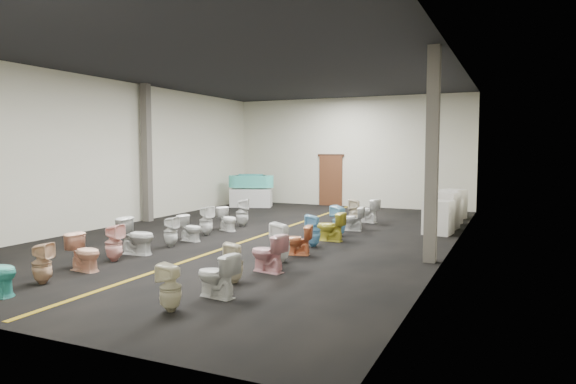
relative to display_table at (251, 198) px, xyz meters
name	(u,v)px	position (x,y,z in m)	size (l,w,h in m)	color
floor	(262,236)	(3.64, -6.14, -0.37)	(16.00, 16.00, 0.00)	black
ceiling	(261,70)	(3.64, -6.14, 4.13)	(16.00, 16.00, 0.00)	black
wall_back	(350,152)	(3.64, 1.86, 1.88)	(10.00, 10.00, 0.00)	beige
wall_left	(119,153)	(-1.36, -6.14, 1.88)	(16.00, 16.00, 0.00)	beige
wall_right	(453,155)	(8.64, -6.14, 1.88)	(16.00, 16.00, 0.00)	beige
aisle_stripe	(262,235)	(3.64, -6.14, -0.37)	(0.12, 15.60, 0.01)	olive
back_door	(331,181)	(2.84, 1.80, 0.68)	(1.00, 0.10, 2.10)	#562D19
door_frame	(331,155)	(2.84, 1.81, 1.75)	(1.15, 0.08, 0.10)	#331C11
column_left	(147,153)	(-1.11, -5.14, 1.88)	(0.25, 0.25, 4.50)	#59544C
column_right	(432,155)	(8.39, -7.64, 1.88)	(0.25, 0.25, 4.50)	#59544C
display_table	(251,198)	(0.00, 0.00, 0.00)	(1.66, 0.83, 0.74)	white
bathtub	(251,181)	(0.00, 0.00, 0.70)	(1.78, 1.09, 0.55)	#47CDBB
appliance_crate_a	(438,217)	(8.04, -3.90, 0.10)	(0.74, 0.74, 0.95)	silver
appliance_crate_b	(443,210)	(8.04, -2.83, 0.18)	(0.80, 0.80, 1.10)	silver
appliance_crate_c	(448,212)	(8.04, -1.70, 0.02)	(0.68, 0.68, 0.77)	silver
appliance_crate_d	(453,204)	(8.04, -0.35, 0.13)	(0.70, 0.70, 1.01)	white
toilet_left_1	(42,263)	(2.41, -12.27, 0.00)	(0.33, 0.34, 0.74)	#D6AA84
toilet_left_2	(85,252)	(2.35, -11.23, 0.00)	(0.41, 0.72, 0.74)	#F8B595
toilet_left_3	(114,243)	(2.25, -10.33, 0.03)	(0.36, 0.37, 0.80)	beige
toilet_left_4	(137,236)	(2.20, -9.55, 0.05)	(0.47, 0.82, 0.84)	silver
toilet_left_5	(171,232)	(2.34, -8.49, 0.00)	(0.33, 0.34, 0.74)	silver
toilet_left_6	(191,228)	(2.33, -7.66, -0.03)	(0.38, 0.66, 0.67)	white
toilet_left_7	(206,221)	(2.20, -6.72, 0.04)	(0.37, 0.37, 0.81)	white
toilet_left_8	(228,219)	(2.34, -5.80, -0.03)	(0.38, 0.67, 0.69)	white
toilet_left_9	(242,213)	(2.32, -4.91, 0.06)	(0.39, 0.40, 0.86)	silver
toilet_right_0	(170,288)	(5.44, -12.61, -0.01)	(0.32, 0.33, 0.72)	beige
toilet_right_1	(217,275)	(5.66, -11.71, 0.00)	(0.41, 0.72, 0.73)	silver
toilet_right_2	(234,263)	(5.47, -10.82, 0.00)	(0.33, 0.34, 0.73)	beige
toilet_right_3	(268,253)	(5.66, -9.84, 0.01)	(0.42, 0.74, 0.75)	#E7A3A8
toilet_right_4	(281,242)	(5.52, -8.95, 0.05)	(0.38, 0.39, 0.85)	white
toilet_right_5	(297,240)	(5.54, -8.13, -0.03)	(0.38, 0.66, 0.68)	#E27D49
toilet_right_6	(313,231)	(5.51, -7.06, 0.03)	(0.36, 0.36, 0.79)	#78BADF
toilet_right_7	(330,227)	(5.64, -6.16, 0.01)	(0.42, 0.74, 0.76)	gold
toilet_right_8	(339,221)	(5.59, -5.34, 0.05)	(0.38, 0.39, 0.84)	#79B7D8
toilet_right_9	(352,219)	(5.65, -4.29, -0.02)	(0.39, 0.69, 0.70)	silver
toilet_right_10	(355,212)	(5.48, -3.44, 0.06)	(0.39, 0.39, 0.86)	beige
toilet_right_11	(367,211)	(5.61, -2.50, 0.02)	(0.43, 0.76, 0.78)	white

